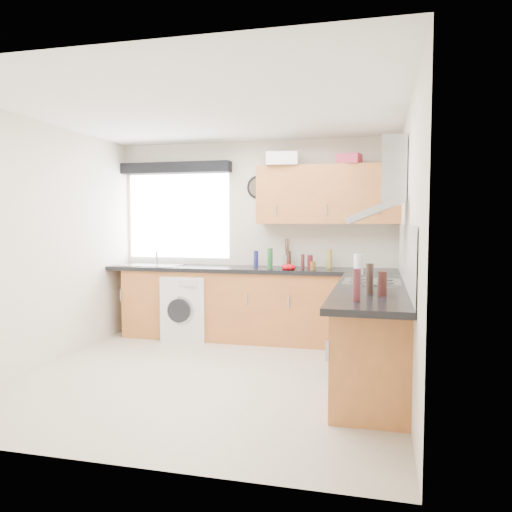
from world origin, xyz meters
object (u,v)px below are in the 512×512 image
(oven, at_px, (371,334))
(upper_cabinets, at_px, (328,195))
(washing_machine, at_px, (187,307))
(extractor_hood, at_px, (385,190))

(oven, height_order, upper_cabinets, upper_cabinets)
(upper_cabinets, relative_size, washing_machine, 2.13)
(oven, relative_size, washing_machine, 1.06)
(oven, distance_m, extractor_hood, 1.35)
(oven, distance_m, upper_cabinets, 1.99)
(upper_cabinets, xyz_separation_m, washing_machine, (-1.73, -0.23, -1.40))
(extractor_hood, bearing_deg, upper_cabinets, 116.13)
(extractor_hood, bearing_deg, oven, 180.00)
(extractor_hood, height_order, upper_cabinets, upper_cabinets)
(oven, relative_size, extractor_hood, 1.09)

